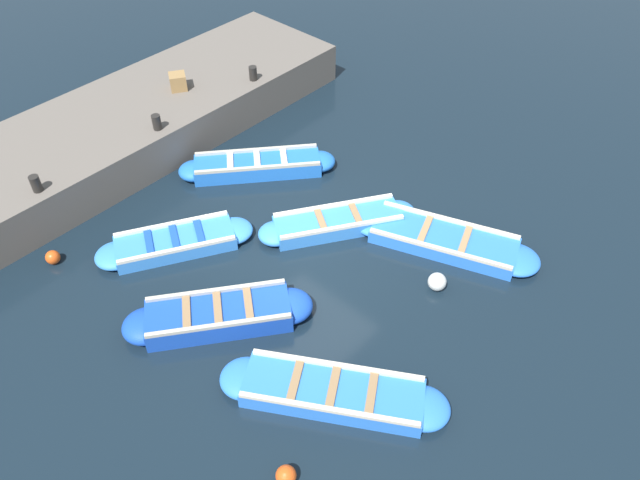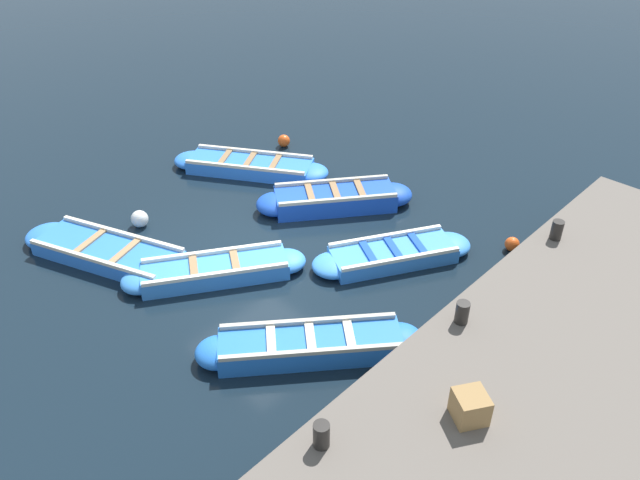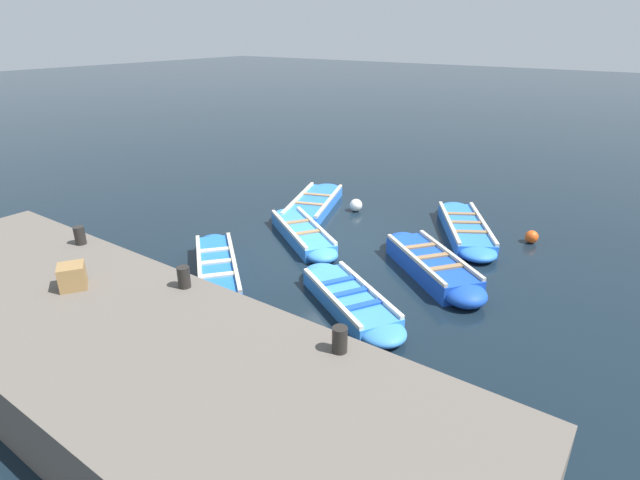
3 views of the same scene
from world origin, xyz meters
The scene contains 15 objects.
ground_plane centered at (0.00, 0.00, 0.00)m, with size 120.00×120.00×0.00m, color black.
boat_drifting centered at (-0.11, 2.28, 0.20)m, with size 2.73×3.21×0.46m.
boat_outer_left centered at (-0.03, -1.07, 0.16)m, with size 2.46×3.23×0.37m.
boat_bow_out centered at (-1.97, -2.13, 0.15)m, with size 3.94×2.18×0.35m.
boat_stern_in centered at (2.61, -1.27, 0.18)m, with size 2.90×3.21×0.42m.
boat_mid_row centered at (2.01, 1.59, 0.15)m, with size 2.29×3.16×0.35m.
boat_broadside centered at (-2.66, 2.07, 0.16)m, with size 3.67×2.69×0.37m.
quay_wall centered at (5.72, 0.00, 0.50)m, with size 3.25×11.38×1.00m.
bollard_north centered at (4.44, -2.95, 1.17)m, with size 0.20×0.20×0.35m, color black.
bollard_mid_north centered at (4.44, 0.00, 1.17)m, with size 0.20×0.20×0.35m, color black.
bollard_mid_south centered at (4.44, 2.95, 1.17)m, with size 0.20×0.20×0.35m, color black.
wooden_crate centered at (5.47, -1.42, 1.19)m, with size 0.39×0.39×0.39m, color olive.
buoy_orange_near centered at (3.48, 3.48, 0.14)m, with size 0.28×0.28×0.28m, color #E05119.
buoy_yellow_far centered at (-3.07, 3.57, 0.16)m, with size 0.31×0.31×0.31m, color #E05119.
buoy_white_drifting centered at (-2.53, -1.06, 0.18)m, with size 0.36×0.36×0.36m, color silver.
Camera 1 is at (-6.23, 6.31, 8.93)m, focal length 35.00 mm.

